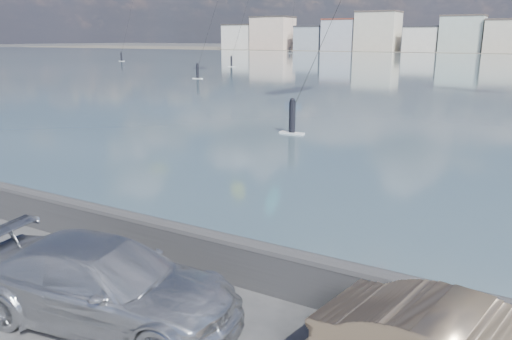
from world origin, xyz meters
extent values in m
plane|color=#333335|center=(0.00, 0.00, 0.00)|extent=(700.00, 700.00, 0.00)
cube|color=#385766|center=(0.00, 91.50, 0.01)|extent=(500.00, 177.00, 0.00)
cube|color=#28282B|center=(0.00, 2.70, 0.45)|extent=(400.00, 0.35, 0.90)
cylinder|color=#28282B|center=(0.00, 2.70, 0.90)|extent=(400.00, 0.36, 0.36)
cube|color=white|center=(-112.00, 186.00, 5.00)|extent=(14.00, 11.00, 10.00)
cube|color=#383330|center=(-112.00, 186.00, 10.30)|extent=(14.28, 11.22, 0.60)
cube|color=beige|center=(-96.50, 186.00, 6.50)|extent=(16.00, 12.00, 13.00)
cube|color=#383330|center=(-96.50, 186.00, 13.30)|extent=(16.32, 12.24, 0.60)
cube|color=#9EA8B7|center=(-79.00, 186.00, 4.50)|extent=(11.00, 10.00, 9.00)
cube|color=#2D2D33|center=(-79.00, 186.00, 9.30)|extent=(11.22, 10.20, 0.60)
cube|color=#B2B7C6|center=(-66.00, 186.00, 5.75)|extent=(13.00, 11.00, 11.50)
cube|color=brown|center=(-66.00, 186.00, 11.80)|extent=(13.26, 11.22, 0.60)
cube|color=beige|center=(-51.50, 186.00, 7.00)|extent=(15.00, 12.00, 14.00)
cube|color=#4C423D|center=(-51.50, 186.00, 14.30)|extent=(15.30, 12.24, 0.60)
cube|color=white|center=(-35.00, 186.00, 4.25)|extent=(12.00, 10.00, 8.50)
cube|color=#2D2D33|center=(-35.00, 186.00, 8.80)|extent=(12.24, 10.20, 0.60)
cube|color=#B7C6BC|center=(-21.50, 186.00, 6.00)|extent=(14.00, 11.00, 12.00)
cube|color=#4C423D|center=(-21.50, 186.00, 12.30)|extent=(14.28, 11.22, 0.60)
cube|color=beige|center=(-6.00, 186.00, 5.25)|extent=(16.00, 13.00, 10.50)
imported|color=silver|center=(-0.03, 0.20, 0.77)|extent=(5.59, 3.02, 1.54)
cube|color=white|center=(-68.91, 146.87, 0.05)|extent=(1.40, 0.42, 0.08)
cylinder|color=black|center=(-68.91, 146.87, 0.95)|extent=(0.36, 0.36, 1.70)
sphere|color=black|center=(-68.91, 146.87, 1.85)|extent=(0.28, 0.28, 0.28)
cylinder|color=black|center=(-70.57, 151.89, 10.28)|extent=(3.35, 10.08, 17.98)
cube|color=white|center=(-42.93, 70.88, 0.05)|extent=(1.40, 0.42, 0.08)
cylinder|color=black|center=(-42.93, 70.88, 0.95)|extent=(0.36, 0.36, 1.70)
sphere|color=black|center=(-42.93, 70.88, 1.85)|extent=(0.28, 0.28, 0.28)
cube|color=white|center=(-75.48, 76.66, 0.05)|extent=(1.40, 0.42, 0.08)
cylinder|color=black|center=(-75.48, 76.66, 0.95)|extent=(0.36, 0.36, 1.70)
sphere|color=black|center=(-75.48, 76.66, 1.85)|extent=(0.28, 0.28, 0.28)
cube|color=white|center=(-5.31, 18.83, 0.05)|extent=(1.40, 0.42, 0.08)
cylinder|color=black|center=(-5.31, 18.83, 0.95)|extent=(0.36, 0.36, 1.70)
sphere|color=black|center=(-5.31, 18.83, 1.85)|extent=(0.28, 0.28, 0.28)
cube|color=white|center=(-32.45, 46.70, 0.05)|extent=(1.40, 0.42, 0.08)
cylinder|color=black|center=(-32.45, 46.70, 0.95)|extent=(0.36, 0.36, 1.70)
sphere|color=black|center=(-32.45, 46.70, 1.85)|extent=(0.28, 0.28, 0.28)
cylinder|color=black|center=(-32.61, 51.60, 9.46)|extent=(0.36, 9.82, 16.34)
camera|label=1|loc=(6.59, -5.63, 5.17)|focal=35.00mm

